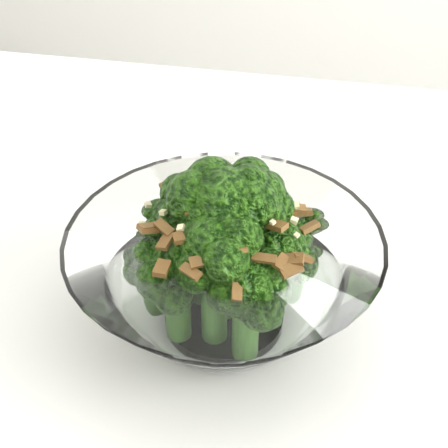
# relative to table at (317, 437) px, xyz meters

# --- Properties ---
(table) EXTENTS (1.26, 0.89, 0.75)m
(table) POSITION_rel_table_xyz_m (0.00, 0.00, 0.00)
(table) COLOR white
(table) RESTS_ON ground
(broccoli_dish) EXTENTS (0.19, 0.19, 0.12)m
(broccoli_dish) POSITION_rel_table_xyz_m (-0.07, 0.02, 0.11)
(broccoli_dish) COLOR white
(broccoli_dish) RESTS_ON table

